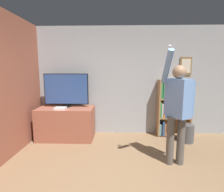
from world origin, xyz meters
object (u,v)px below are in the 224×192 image
Objects in this scene: game_console at (60,108)px; waste_bin at (187,133)px; television at (66,90)px; person at (178,106)px; bookshelf at (170,108)px.

waste_bin is (2.88, 0.04, -0.57)m from game_console.
waste_bin is (2.82, -0.26, -0.96)m from television.
person is 1.40m from waste_bin.
bookshelf reaches higher than waste_bin.
person is at bearing -21.82° from game_console.
person is at bearing -28.69° from television.
waste_bin is at bearing 119.94° from person.
television is 2.55m from person.
waste_bin is at bearing 0.86° from game_console.
person is at bearing -121.43° from waste_bin.
game_console is at bearing -170.19° from bookshelf.
bookshelf is at bearing 125.64° from waste_bin.
bookshelf is 0.70× the size of person.
person is (-0.30, -1.37, 0.34)m from bookshelf.
television reaches higher than game_console.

